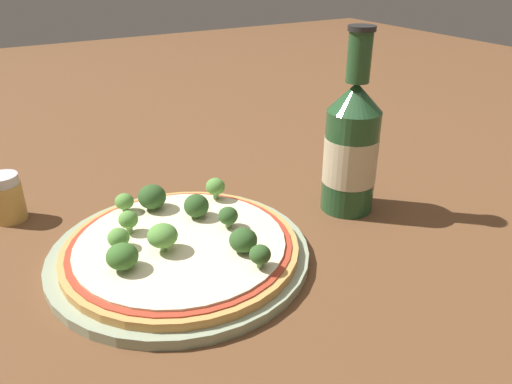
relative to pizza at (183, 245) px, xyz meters
The scene contains 16 objects.
ground_plane 0.02m from the pizza, behind, with size 3.00×3.00×0.00m, color brown.
plate 0.01m from the pizza, 76.36° to the left, with size 0.29×0.29×0.01m.
pizza is the anchor object (origin of this frame).
broccoli_floret_0 0.07m from the pizza, 48.13° to the right, with size 0.03×0.03×0.03m.
broccoli_floret_1 0.11m from the pizza, 109.80° to the left, with size 0.02×0.02×0.02m.
broccoli_floret_2 0.07m from the pizza, 163.00° to the left, with size 0.02×0.02×0.02m.
broccoli_floret_3 0.11m from the pizza, 43.26° to the left, with size 0.02×0.02×0.03m.
broccoli_floret_4 0.10m from the pizza, 61.31° to the right, with size 0.02×0.02×0.03m.
broccoli_floret_5 0.08m from the pizza, 164.42° to the right, with size 0.03×0.03×0.03m.
broccoli_floret_6 0.06m from the pizza, 48.83° to the left, with size 0.03×0.03×0.03m.
broccoli_floret_7 0.07m from the pizza, 134.66° to the left, with size 0.02×0.02×0.03m.
broccoli_floret_8 0.09m from the pizza, 89.30° to the left, with size 0.03×0.03×0.03m.
broccoli_floret_9 0.04m from the pizza, 160.77° to the right, with size 0.03×0.03×0.03m.
broccoli_floret_10 0.06m from the pizza, ahead, with size 0.02×0.02×0.03m.
beer_bottle 0.25m from the pizza, ahead, with size 0.07×0.07×0.24m.
pepper_shaker 0.26m from the pizza, 128.26° to the left, with size 0.04×0.04×0.06m.
Camera 1 is at (-0.17, -0.45, 0.32)m, focal length 35.00 mm.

